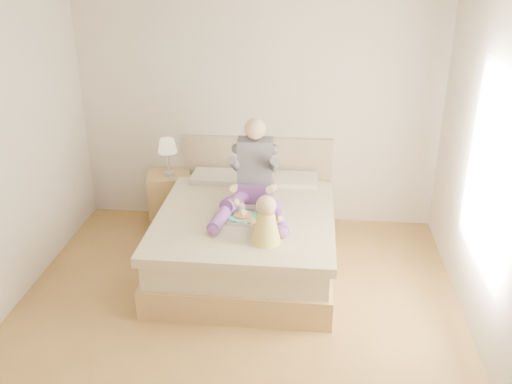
# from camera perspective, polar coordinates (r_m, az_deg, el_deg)

# --- Properties ---
(room) EXTENTS (4.02, 4.22, 2.71)m
(room) POSITION_cam_1_polar(r_m,az_deg,el_deg) (4.31, -1.48, 3.26)
(room) COLOR brown
(room) RESTS_ON ground
(bed) EXTENTS (1.70, 2.18, 1.00)m
(bed) POSITION_cam_1_polar(r_m,az_deg,el_deg) (5.79, -0.83, -4.03)
(bed) COLOR #997947
(bed) RESTS_ON ground
(nightstand) EXTENTS (0.57, 0.53, 0.59)m
(nightstand) POSITION_cam_1_polar(r_m,az_deg,el_deg) (6.67, -8.61, -0.56)
(nightstand) COLOR #997947
(nightstand) RESTS_ON ground
(lamp) EXTENTS (0.21, 0.21, 0.43)m
(lamp) POSITION_cam_1_polar(r_m,az_deg,el_deg) (6.41, -8.85, 4.39)
(lamp) COLOR silver
(lamp) RESTS_ON nightstand
(adult) EXTENTS (0.74, 1.04, 0.87)m
(adult) POSITION_cam_1_polar(r_m,az_deg,el_deg) (5.60, -0.23, 1.16)
(adult) COLOR #5D3482
(adult) RESTS_ON bed
(tray) EXTENTS (0.47, 0.38, 0.13)m
(tray) POSITION_cam_1_polar(r_m,az_deg,el_deg) (5.38, -0.40, -2.45)
(tray) COLOR silver
(tray) RESTS_ON bed
(baby) EXTENTS (0.31, 0.40, 0.44)m
(baby) POSITION_cam_1_polar(r_m,az_deg,el_deg) (4.93, 0.98, -3.12)
(baby) COLOR gold
(baby) RESTS_ON bed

